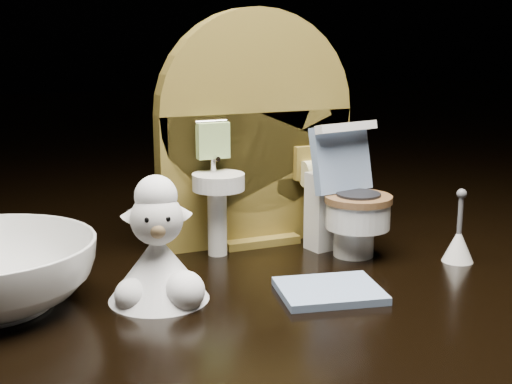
# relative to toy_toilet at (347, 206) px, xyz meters

# --- Properties ---
(backdrop_panel) EXTENTS (0.13, 0.05, 0.15)m
(backdrop_panel) POSITION_rel_toy_toilet_xyz_m (-0.04, 0.04, 0.04)
(backdrop_panel) COLOR brown
(backdrop_panel) RESTS_ON ground
(toy_toilet) EXTENTS (0.05, 0.06, 0.08)m
(toy_toilet) POSITION_rel_toy_toilet_xyz_m (0.00, 0.00, 0.00)
(toy_toilet) COLOR white
(toy_toilet) RESTS_ON ground
(bath_mat) EXTENTS (0.06, 0.05, 0.00)m
(bath_mat) POSITION_rel_toy_toilet_xyz_m (-0.04, -0.06, -0.03)
(bath_mat) COLOR #7A94B9
(bath_mat) RESTS_ON ground
(toilet_brush) EXTENTS (0.02, 0.02, 0.05)m
(toilet_brush) POSITION_rel_toy_toilet_xyz_m (0.05, -0.04, -0.02)
(toilet_brush) COLOR white
(toilet_brush) RESTS_ON ground
(plush_lamb) EXTENTS (0.05, 0.05, 0.07)m
(plush_lamb) POSITION_rel_toy_toilet_xyz_m (-0.13, -0.03, -0.01)
(plush_lamb) COLOR white
(plush_lamb) RESTS_ON ground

